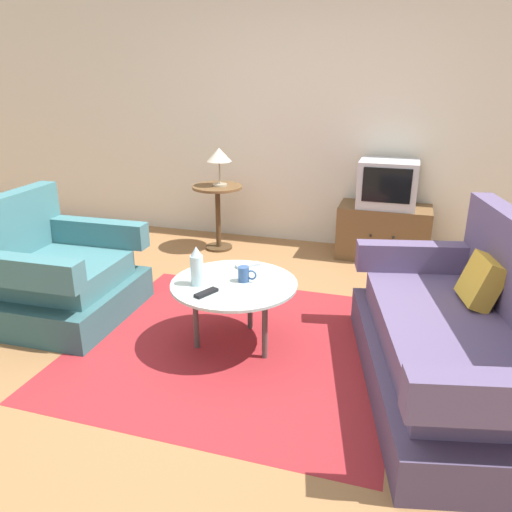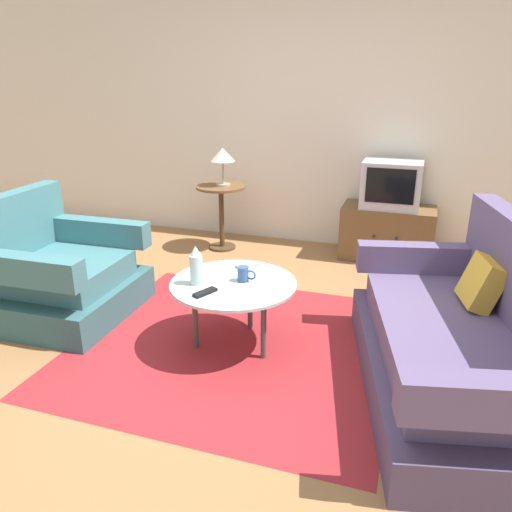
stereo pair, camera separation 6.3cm
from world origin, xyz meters
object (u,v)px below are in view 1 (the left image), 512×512
at_px(coffee_table, 234,288).
at_px(vase, 197,266).
at_px(mug, 244,274).
at_px(armchair, 56,277).
at_px(table_lamp, 219,156).
at_px(tv_remote_dark, 206,293).
at_px(side_table, 218,204).
at_px(television, 388,184).
at_px(couch, 462,343).
at_px(tv_stand, 383,232).
at_px(tv_remote_silver, 248,265).

height_order(coffee_table, vase, vase).
distance_m(vase, mug, 0.31).
bearing_deg(armchair, table_lamp, 158.37).
relative_size(armchair, tv_remote_dark, 6.12).
relative_size(side_table, television, 1.23).
distance_m(couch, coffee_table, 1.38).
distance_m(tv_stand, tv_remote_silver, 1.92).
bearing_deg(vase, armchair, 172.92).
relative_size(armchair, tv_remote_silver, 6.44).
bearing_deg(tv_remote_dark, tv_remote_silver, -165.85).
distance_m(tv_stand, tv_remote_dark, 2.42).
height_order(television, table_lamp, table_lamp).
bearing_deg(vase, coffee_table, 25.37).
relative_size(tv_remote_dark, tv_remote_silver, 1.05).
distance_m(armchair, vase, 1.24).
bearing_deg(coffee_table, table_lamp, 113.54).
bearing_deg(armchair, television, 129.83).
xyz_separation_m(television, vase, (-1.02, -2.11, -0.15)).
xyz_separation_m(vase, tv_remote_silver, (0.21, 0.39, -0.11)).
xyz_separation_m(table_lamp, tv_remote_dark, (0.68, -2.01, -0.48)).
relative_size(coffee_table, vase, 3.19).
bearing_deg(tv_remote_dark, coffee_table, -179.49).
relative_size(vase, tv_remote_dark, 1.53).
relative_size(couch, coffee_table, 2.32).
bearing_deg(mug, couch, -6.18).
height_order(tv_stand, tv_remote_dark, tv_stand).
bearing_deg(table_lamp, armchair, -110.05).
bearing_deg(tv_remote_silver, couch, 121.78).
relative_size(side_table, table_lamp, 1.78).
bearing_deg(tv_remote_dark, mug, 173.58).
distance_m(mug, tv_remote_dark, 0.30).
bearing_deg(tv_stand, tv_remote_silver, -115.35).
xyz_separation_m(armchair, tv_remote_silver, (1.41, 0.24, 0.17)).
bearing_deg(armchair, mug, 87.91).
distance_m(armchair, mug, 1.48).
bearing_deg(tv_stand, coffee_table, -112.02).
relative_size(side_table, tv_remote_silver, 4.13).
xyz_separation_m(couch, television, (-0.56, 2.12, 0.42)).
relative_size(television, vase, 2.10).
relative_size(couch, television, 3.53).
bearing_deg(coffee_table, tv_remote_silver, 90.74).
distance_m(coffee_table, mug, 0.11).
distance_m(side_table, table_lamp, 0.47).
bearing_deg(tv_remote_silver, vase, 19.53).
bearing_deg(table_lamp, mug, -64.51).
xyz_separation_m(armchair, tv_remote_dark, (1.31, -0.27, 0.17)).
height_order(tv_stand, mug, mug).
bearing_deg(mug, table_lamp, 115.49).
height_order(armchair, tv_stand, armchair).
bearing_deg(television, armchair, -138.60).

